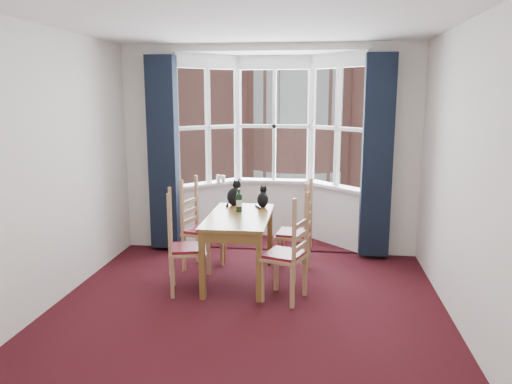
% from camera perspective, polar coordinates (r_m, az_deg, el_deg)
% --- Properties ---
extents(floor, '(4.50, 4.50, 0.00)m').
position_cam_1_polar(floor, '(4.99, -1.39, -14.27)').
color(floor, black).
rests_on(floor, ground).
extents(ceiling, '(4.50, 4.50, 0.00)m').
position_cam_1_polar(ceiling, '(4.56, -1.56, 19.46)').
color(ceiling, white).
rests_on(ceiling, floor).
extents(wall_left, '(0.00, 4.50, 4.50)m').
position_cam_1_polar(wall_left, '(5.26, -23.55, 2.12)').
color(wall_left, silver).
rests_on(wall_left, floor).
extents(wall_right, '(0.00, 4.50, 4.50)m').
position_cam_1_polar(wall_right, '(4.70, 23.41, 1.17)').
color(wall_right, silver).
rests_on(wall_right, floor).
extents(wall_near, '(4.00, 0.00, 4.00)m').
position_cam_1_polar(wall_near, '(2.43, -9.77, -6.60)').
color(wall_near, silver).
rests_on(wall_near, floor).
extents(wall_back_pier_left, '(0.70, 0.12, 2.80)m').
position_cam_1_polar(wall_back_pier_left, '(7.14, -11.85, 4.90)').
color(wall_back_pier_left, silver).
rests_on(wall_back_pier_left, floor).
extents(wall_back_pier_right, '(0.70, 0.12, 2.80)m').
position_cam_1_polar(wall_back_pier_right, '(6.81, 15.46, 4.45)').
color(wall_back_pier_right, silver).
rests_on(wall_back_pier_right, floor).
extents(bay_window, '(2.76, 0.94, 2.80)m').
position_cam_1_polar(bay_window, '(7.28, 1.90, 5.23)').
color(bay_window, white).
rests_on(bay_window, floor).
extents(curtain_left, '(0.38, 0.22, 2.60)m').
position_cam_1_polar(curtain_left, '(6.91, -10.52, 4.33)').
color(curtain_left, black).
rests_on(curtain_left, floor).
extents(curtain_right, '(0.38, 0.22, 2.60)m').
position_cam_1_polar(curtain_right, '(6.61, 13.67, 3.91)').
color(curtain_right, black).
rests_on(curtain_right, floor).
extents(dining_table, '(0.72, 1.32, 0.78)m').
position_cam_1_polar(dining_table, '(5.75, -1.95, -3.72)').
color(dining_table, brown).
rests_on(dining_table, floor).
extents(chair_left_near, '(0.50, 0.51, 0.92)m').
position_cam_1_polar(chair_left_near, '(5.52, -8.78, -6.59)').
color(chair_left_near, '#A67950').
rests_on(chair_left_near, floor).
extents(chair_left_far, '(0.49, 0.51, 0.92)m').
position_cam_1_polar(chair_left_far, '(6.25, -6.84, -4.45)').
color(chair_left_far, '#A67950').
rests_on(chair_left_far, floor).
extents(chair_right_near, '(0.51, 0.53, 0.92)m').
position_cam_1_polar(chair_right_near, '(5.24, 4.17, -7.47)').
color(chair_right_near, '#A67950').
rests_on(chair_right_near, floor).
extents(chair_right_far, '(0.45, 0.47, 0.92)m').
position_cam_1_polar(chair_right_far, '(6.06, 5.13, -4.92)').
color(chair_right_far, '#A67950').
rests_on(chair_right_far, floor).
extents(cat_left, '(0.23, 0.27, 0.33)m').
position_cam_1_polar(cat_left, '(6.25, -2.50, -0.37)').
color(cat_left, black).
rests_on(cat_left, dining_table).
extents(cat_right, '(0.14, 0.20, 0.27)m').
position_cam_1_polar(cat_right, '(6.14, 0.79, -0.76)').
color(cat_right, black).
rests_on(cat_right, dining_table).
extents(wine_bottle, '(0.07, 0.07, 0.28)m').
position_cam_1_polar(wine_bottle, '(5.88, -1.94, -1.09)').
color(wine_bottle, black).
rests_on(wine_bottle, dining_table).
extents(candle_tall, '(0.06, 0.06, 0.12)m').
position_cam_1_polar(candle_tall, '(7.31, -4.33, 1.51)').
color(candle_tall, white).
rests_on(candle_tall, bay_window).
extents(candle_short, '(0.06, 0.06, 0.11)m').
position_cam_1_polar(candle_short, '(7.32, -3.77, 1.49)').
color(candle_short, white).
rests_on(candle_short, bay_window).
extents(street, '(80.00, 80.00, 0.00)m').
position_cam_1_polar(street, '(37.60, 6.21, -1.59)').
color(street, '#333335').
rests_on(street, ground).
extents(tenement_building, '(18.40, 7.80, 15.20)m').
position_cam_1_polar(tenement_building, '(18.49, 5.34, 9.28)').
color(tenement_building, '#8F564A').
rests_on(tenement_building, street).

